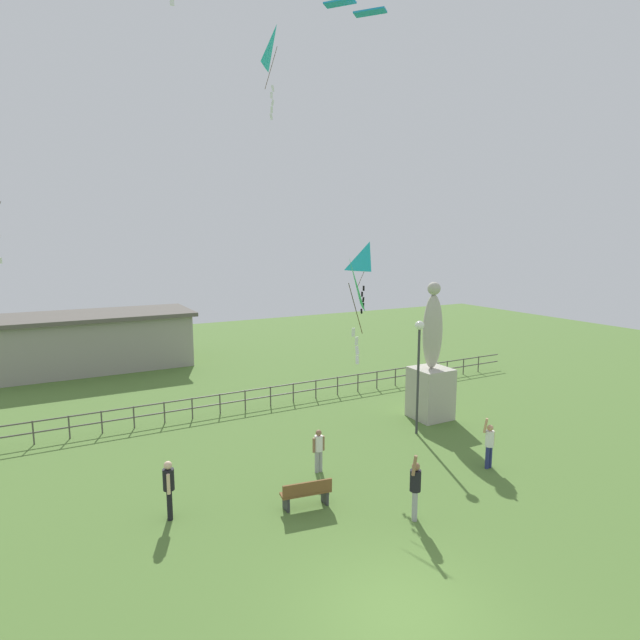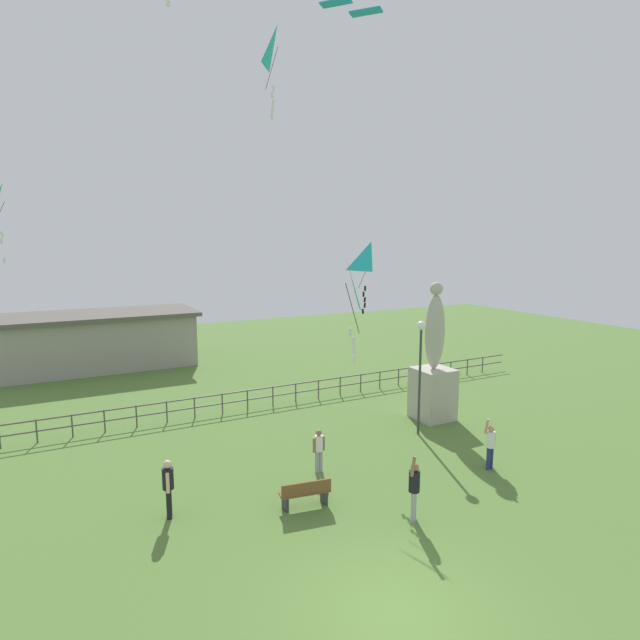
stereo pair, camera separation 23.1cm
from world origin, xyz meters
TOP-DOWN VIEW (x-y plane):
  - ground_plane at (0.00, 0.00)m, footprint 80.00×80.00m
  - statue_monument at (8.53, 9.12)m, footprint 1.57×1.57m
  - lamppost at (6.80, 7.90)m, footprint 0.36×0.36m
  - park_bench at (0.21, 4.81)m, footprint 1.54×0.63m
  - person_0 at (2.61, 2.81)m, footprint 0.42×0.44m
  - person_1 at (6.96, 4.20)m, footprint 0.48×0.29m
  - person_2 at (-3.45, 6.11)m, footprint 0.32×0.51m
  - person_4 at (1.63, 6.71)m, footprint 0.45×0.28m
  - kite_1 at (-0.20, 1.87)m, footprint 0.78×1.05m
  - kite_2 at (5.03, 8.89)m, footprint 1.13×1.15m
  - kite_4 at (-7.23, 12.81)m, footprint 0.83×1.20m
  - kite_5 at (0.85, 8.02)m, footprint 0.79×0.87m
  - waterfront_railing at (-0.28, 14.00)m, footprint 36.00×0.06m
  - pavilion_building at (-3.92, 26.00)m, footprint 11.98×5.36m

SIDE VIEW (x-z plane):
  - ground_plane at x=0.00m, z-range 0.00..0.00m
  - park_bench at x=0.21m, z-range 0.04..0.89m
  - waterfront_railing at x=-0.28m, z-range 0.14..1.09m
  - person_4 at x=1.63m, z-range 0.11..1.61m
  - person_1 at x=6.96m, z-range 0.00..1.83m
  - person_2 at x=-3.45m, z-range 0.13..1.83m
  - person_0 at x=2.61m, z-range 0.00..1.98m
  - pavilion_building at x=-3.92m, z-range 0.02..3.42m
  - statue_monument at x=8.53m, z-range -1.02..5.03m
  - lamppost at x=6.80m, z-range 1.04..5.69m
  - kite_1 at x=-0.20m, z-range 5.58..7.99m
  - kite_2 at x=5.03m, z-range 5.68..8.37m
  - kite_4 at x=-7.23m, z-range 7.70..10.34m
  - kite_5 at x=0.85m, z-range 12.29..15.13m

